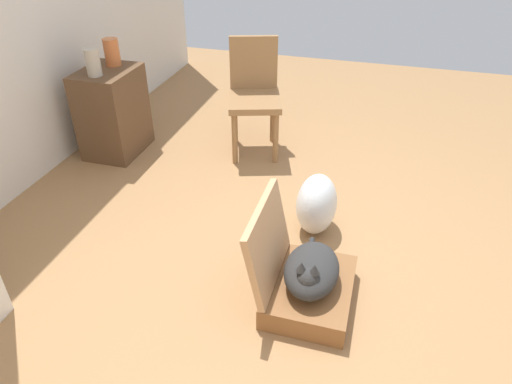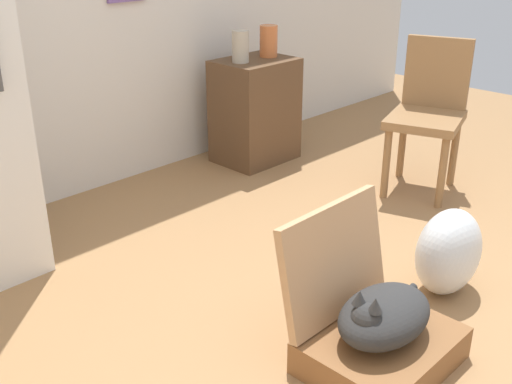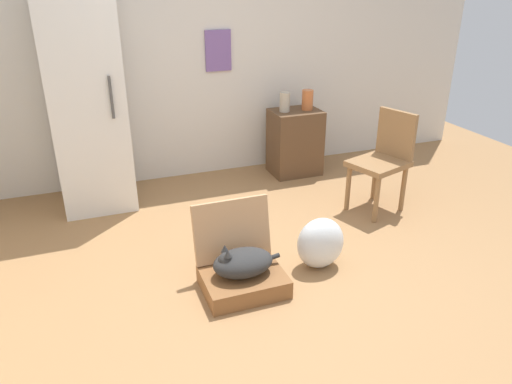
{
  "view_description": "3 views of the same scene",
  "coord_description": "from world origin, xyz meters",
  "views": [
    {
      "loc": [
        -2.1,
        -0.22,
        1.87
      ],
      "look_at": [
        -0.17,
        0.34,
        0.54
      ],
      "focal_mm": 32.67,
      "sensor_mm": 36.0,
      "label": 1
    },
    {
      "loc": [
        -1.96,
        -0.96,
        1.51
      ],
      "look_at": [
        -0.31,
        0.65,
        0.5
      ],
      "focal_mm": 43.33,
      "sensor_mm": 36.0,
      "label": 2
    },
    {
      "loc": [
        -1.21,
        -2.62,
        1.98
      ],
      "look_at": [
        -0.03,
        0.53,
        0.47
      ],
      "focal_mm": 34.08,
      "sensor_mm": 36.0,
      "label": 3
    }
  ],
  "objects": [
    {
      "name": "ground_plane",
      "position": [
        0.0,
        0.0,
        0.0
      ],
      "size": [
        7.68,
        7.68,
        0.0
      ],
      "primitive_type": "plane",
      "color": "#9E7247",
      "rests_on": "ground"
    },
    {
      "name": "side_table",
      "position": [
        0.91,
        1.85,
        0.34
      ],
      "size": [
        0.51,
        0.4,
        0.69
      ],
      "primitive_type": "cube",
      "color": "brown",
      "rests_on": "ground"
    },
    {
      "name": "cat",
      "position": [
        -0.33,
        0.0,
        0.22
      ],
      "size": [
        0.49,
        0.28,
        0.23
      ],
      "color": "#2D2D2D",
      "rests_on": "suitcase_base"
    },
    {
      "name": "chair",
      "position": [
        1.28,
        0.78,
        0.49
      ],
      "size": [
        0.57,
        0.53,
        0.89
      ],
      "rotation": [
        0.0,
        0.0,
        -1.26
      ],
      "color": "olive",
      "rests_on": "ground"
    },
    {
      "name": "plastic_bag_white",
      "position": [
        0.3,
        0.08,
        0.2
      ],
      "size": [
        0.36,
        0.25,
        0.39
      ],
      "primitive_type": "ellipsoid",
      "color": "silver",
      "rests_on": "ground"
    },
    {
      "name": "suitcase_base",
      "position": [
        -0.32,
        0.0,
        0.07
      ],
      "size": [
        0.55,
        0.43,
        0.13
      ],
      "primitive_type": "cube",
      "color": "brown",
      "rests_on": "ground"
    },
    {
      "name": "vase_tall",
      "position": [
        0.78,
        1.85,
        0.79
      ],
      "size": [
        0.11,
        0.11,
        0.2
      ],
      "primitive_type": "cylinder",
      "color": "#B7AD99",
      "rests_on": "side_table"
    },
    {
      "name": "suitcase_lid",
      "position": [
        -0.32,
        0.23,
        0.35
      ],
      "size": [
        0.55,
        0.12,
        0.43
      ],
      "primitive_type": "cube",
      "rotation": [
        1.37,
        0.0,
        0.0
      ],
      "color": "tan",
      "rests_on": "suitcase_base"
    },
    {
      "name": "vase_short",
      "position": [
        1.04,
        1.85,
        0.79
      ],
      "size": [
        0.12,
        0.12,
        0.2
      ],
      "primitive_type": "cylinder",
      "color": "#CC6B38",
      "rests_on": "side_table"
    }
  ]
}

